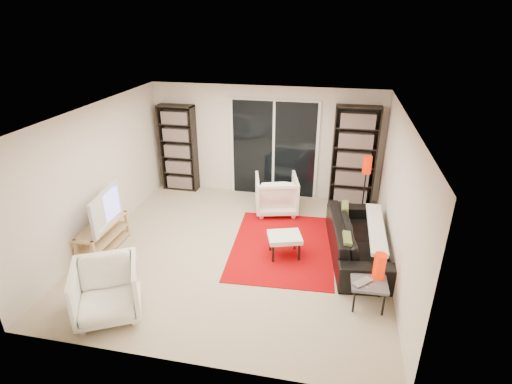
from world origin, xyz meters
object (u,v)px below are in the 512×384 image
Objects in this scene: tv_stand at (104,237)px; sofa at (358,239)px; bookshelf_left at (179,148)px; armchair_back at (276,194)px; ottoman at (285,238)px; armchair_front at (107,290)px; floor_lamp at (366,172)px; bookshelf_right at (354,157)px; side_table at (369,283)px.

sofa is at bearing 9.48° from tv_stand.
armchair_back is at bearing -17.12° from bookshelf_left.
armchair_front is at bearing -138.39° from ottoman.
bookshelf_left is 4.12m from floor_lamp.
ottoman is 0.51× the size of floor_lamp.
bookshelf_right is at bearing 25.22° from armchair_front.
armchair_back is at bearing 103.75° from ottoman.
tv_stand is at bearing -171.71° from ottoman.
floor_lamp is at bearing 172.04° from armchair_back.
bookshelf_left reaches higher than ottoman.
bookshelf_right is 2.20m from sofa.
sofa is 2.56× the size of armchair_front.
bookshelf_left is 2.28× the size of armchair_front.
armchair_back reaches higher than side_table.
floor_lamp reaches higher than armchair_front.
bookshelf_right reaches higher than side_table.
ottoman is at bearing 95.40° from sofa.
bookshelf_left is at bearing 172.20° from floor_lamp.
bookshelf_left is at bearing 83.46° from tv_stand.
sofa is (0.10, -2.07, -0.73)m from bookshelf_right.
armchair_back is at bearing 42.69° from sofa.
bookshelf_left is 2.89m from tv_stand.
sofa is 3.37× the size of ottoman.
armchair_front reaches higher than ottoman.
side_table is at bearing -90.47° from floor_lamp.
bookshelf_right is 5.37m from armchair_front.
bookshelf_left is 5.29m from side_table.
side_table is at bearing -7.06° from tv_stand.
armchair_back is 1.31× the size of ottoman.
bookshelf_right is 3.23× the size of ottoman.
tv_stand is 1.77× the size of ottoman.
armchair_front is 5.09m from floor_lamp.
bookshelf_left is 1.54× the size of floor_lamp.
bookshelf_right is 0.61m from floor_lamp.
armchair_front is at bearing -81.75° from bookshelf_left.
sofa is at bearing 95.21° from side_table.
bookshelf_right is at bearing 112.79° from floor_lamp.
sofa is 1.26m from side_table.
armchair_front is 3.57m from side_table.
bookshelf_right is at bearing 33.75° from tv_stand.
bookshelf_right is at bearing -167.56° from armchair_back.
side_table is 2.83m from floor_lamp.
tv_stand is (-4.17, -2.79, -0.79)m from bookshelf_right.
armchair_front is at bearing -133.35° from floor_lamp.
sofa is 2.56× the size of armchair_back.
side_table is at bearing -86.35° from bookshelf_right.
ottoman is at bearing -126.88° from floor_lamp.
bookshelf_left reaches higher than armchair_front.
armchair_back is 3.92m from armchair_front.
bookshelf_left is 0.89× the size of sofa.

